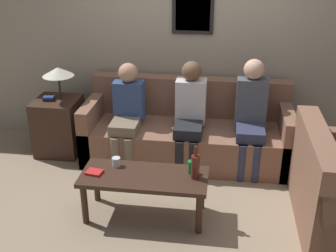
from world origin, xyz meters
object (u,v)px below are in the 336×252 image
object	(u,v)px
couch_main	(187,133)
wine_bottle	(195,166)
person_left	(127,110)
person_right	(251,112)
person_middle	(190,111)
drinking_glass	(116,162)
coffee_table	(144,181)

from	to	relation	value
couch_main	wine_bottle	distance (m)	1.26
person_left	wine_bottle	bearing A→B (deg)	-50.50
wine_bottle	person_right	xyz separation A→B (m)	(0.53, 1.08, 0.11)
person_middle	wine_bottle	bearing A→B (deg)	-82.11
drinking_glass	person_left	distance (m)	0.95
coffee_table	drinking_glass	world-z (taller)	drinking_glass
wine_bottle	person_left	xyz separation A→B (m)	(-0.86, 1.05, 0.07)
drinking_glass	person_right	size ratio (longest dim) A/B	0.07
couch_main	drinking_glass	xyz separation A→B (m)	(-0.58, -1.11, 0.18)
wine_bottle	person_middle	size ratio (longest dim) A/B	0.27
couch_main	person_left	size ratio (longest dim) A/B	2.06
person_right	person_middle	bearing A→B (deg)	-178.88
wine_bottle	drinking_glass	world-z (taller)	wine_bottle
coffee_table	person_left	world-z (taller)	person_left
person_left	person_middle	size ratio (longest dim) A/B	0.96
person_right	person_left	bearing A→B (deg)	-178.61
wine_bottle	person_right	size ratio (longest dim) A/B	0.26
couch_main	person_right	world-z (taller)	person_right
person_middle	coffee_table	bearing A→B (deg)	-106.44
coffee_table	person_middle	xyz separation A→B (m)	(0.32, 1.09, 0.27)
person_right	wine_bottle	bearing A→B (deg)	-115.99
drinking_glass	person_middle	world-z (taller)	person_middle
person_left	person_middle	xyz separation A→B (m)	(0.72, 0.02, 0.02)
couch_main	person_right	bearing A→B (deg)	-10.86
person_left	person_right	distance (m)	1.39
coffee_table	person_right	xyz separation A→B (m)	(1.00, 1.10, 0.30)
couch_main	person_middle	xyz separation A→B (m)	(0.04, -0.15, 0.34)
wine_bottle	drinking_glass	distance (m)	0.77
drinking_glass	person_left	xyz separation A→B (m)	(-0.10, 0.93, 0.15)
couch_main	person_right	distance (m)	0.81
person_left	person_middle	bearing A→B (deg)	1.65
coffee_table	person_left	distance (m)	1.16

